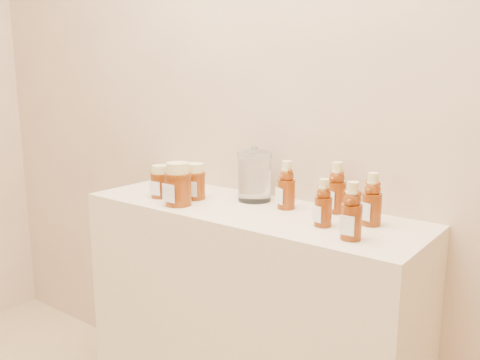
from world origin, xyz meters
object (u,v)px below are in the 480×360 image
Objects in this scene: bear_bottle_front_left at (324,200)px; display_table at (247,331)px; honey_jar_left at (161,181)px; glass_canister at (255,174)px; bear_bottle_back_left at (287,182)px.

display_table is at bearing -168.27° from bear_bottle_front_left.
glass_canister reaches higher than honey_jar_left.
display_table is 10.14× the size of honey_jar_left.
honey_jar_left is (-0.64, -0.04, -0.02)m from bear_bottle_front_left.
display_table is at bearing -66.36° from glass_canister.
glass_canister reaches higher than bear_bottle_back_left.
honey_jar_left is (-0.45, -0.14, -0.03)m from bear_bottle_back_left.
display_table is at bearing -123.39° from bear_bottle_back_left.
glass_canister is (-0.34, 0.13, 0.01)m from bear_bottle_front_left.
bear_bottle_back_left is 0.47m from honey_jar_left.
bear_bottle_back_left is 0.15m from glass_canister.
glass_canister is at bearing 113.64° from display_table.
display_table is 6.58× the size of bear_bottle_back_left.
display_table is 0.56m from glass_canister.
bear_bottle_front_left is at bearing -6.28° from bear_bottle_back_left.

